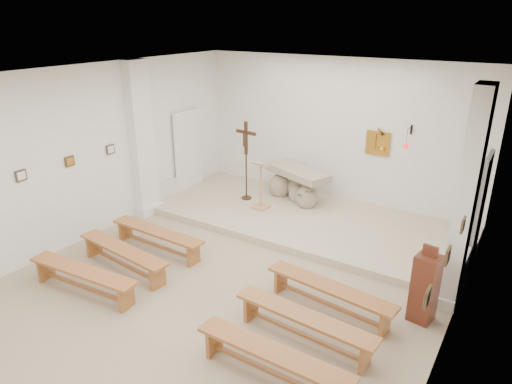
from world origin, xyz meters
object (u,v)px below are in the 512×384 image
Objects in this scene: donation_pedestal at (425,288)px; bench_left_second at (123,254)px; crucifix_stand at (246,155)px; bench_left_front at (157,235)px; bench_right_front at (329,292)px; altar at (296,187)px; lectern at (260,185)px; bench_right_second at (304,322)px; bench_right_third at (273,358)px; bench_left_third at (83,275)px.

donation_pedestal is 0.58× the size of bench_left_second.
crucifix_stand reaches higher than bench_left_front.
bench_left_second is (-3.64, -0.87, 0.00)m from bench_right_front.
altar is 0.83× the size of bench_left_second.
donation_pedestal is (4.18, -2.07, -0.17)m from lectern.
altar is 4.30m from bench_right_front.
bench_left_second is 3.64m from bench_right_second.
altar is 1.06m from lectern.
donation_pedestal is (3.72, -2.98, 0.07)m from altar.
donation_pedestal reaches higher than bench_left_second.
crucifix_stand is 3.92m from bench_left_second.
crucifix_stand reaches higher than altar.
lectern reaches higher than donation_pedestal.
bench_right_front is at bearing 1.31° from bench_left_front.
bench_left_second is at bearing -98.34° from lectern.
bench_right_second is (0.00, -0.87, 0.00)m from bench_right_front.
bench_left_second is (-0.74, -3.49, -0.38)m from lectern.
crucifix_stand is 1.52× the size of donation_pedestal.
crucifix_stand is at bearing 127.18° from bench_right_third.
lectern is at bearing 75.85° from bench_left_third.
altar is at bearing 80.53° from bench_left_second.
bench_left_second is (-1.20, -4.41, -0.14)m from altar.
lectern is 0.54× the size of bench_left_front.
bench_left_third is at bearing -88.69° from bench_left_front.
bench_right_third is at bearing -44.55° from altar.
bench_right_third is (3.64, 0.00, 0.00)m from bench_left_third.
bench_left_front is (-0.14, -2.94, -0.92)m from crucifix_stand.
lectern reaches higher than bench_right_front.
bench_right_second is at bearing 5.78° from bench_left_second.
bench_right_front is (3.51, -2.94, -0.92)m from crucifix_stand.
bench_left_front is at bearing 95.78° from bench_left_second.
crucifix_stand is 0.88× the size of bench_right_front.
bench_left_second is (-4.92, -1.43, -0.22)m from donation_pedestal.
bench_left_second is at bearing -160.22° from bench_right_front.
altar is 4.77m from donation_pedestal.
bench_right_third is at bearing -4.54° from bench_left_third.
donation_pedestal is at bearing 21.96° from bench_left_second.
lectern is 4.56m from bench_right_second.
bench_left_front is at bearing -102.12° from lectern.
altar is at bearing 122.37° from bench_right_second.
bench_right_front is 1.00× the size of bench_right_second.
altar is 1.54× the size of lectern.
bench_left_third is at bearing -145.56° from donation_pedestal.
bench_left_third is at bearing -148.14° from bench_right_front.
bench_left_third is (-4.92, -2.30, -0.22)m from donation_pedestal.
lectern reaches higher than bench_right_third.
altar reaches higher than bench_right_front.
donation_pedestal is 0.59× the size of bench_left_front.
crucifix_stand is 4.67m from bench_right_front.
bench_left_second and bench_right_third have the same top height.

